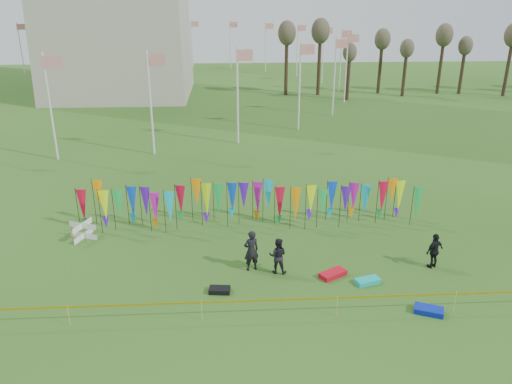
{
  "coord_description": "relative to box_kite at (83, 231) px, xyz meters",
  "views": [
    {
      "loc": [
        -0.98,
        -17.56,
        11.61
      ],
      "look_at": [
        0.45,
        6.0,
        2.4
      ],
      "focal_mm": 35.0,
      "sensor_mm": 36.0,
      "label": 1
    }
  ],
  "objects": [
    {
      "name": "box_kite",
      "position": [
        0.0,
        0.0,
        0.0
      ],
      "size": [
        0.82,
        0.82,
        0.91
      ],
      "rotation": [
        0.0,
        0.0,
        -0.36
      ],
      "color": "#B3160D",
      "rests_on": "ground"
    },
    {
      "name": "kite_bag_red",
      "position": [
        12.07,
        -4.46,
        -0.34
      ],
      "size": [
        1.36,
        1.13,
        0.23
      ],
      "primitive_type": "cube",
      "rotation": [
        0.0,
        0.0,
        0.55
      ],
      "color": "red",
      "rests_on": "ground"
    },
    {
      "name": "banner_row",
      "position": [
        8.73,
        1.23,
        1.02
      ],
      "size": [
        18.64,
        0.64,
        2.35
      ],
      "color": "black",
      "rests_on": "ground"
    },
    {
      "name": "kite_bag_teal",
      "position": [
        13.47,
        -5.12,
        -0.35
      ],
      "size": [
        1.17,
        0.81,
        0.2
      ],
      "primitive_type": "cube",
      "rotation": [
        0.0,
        0.0,
        0.31
      ],
      "color": "#0DBDBD",
      "rests_on": "ground"
    },
    {
      "name": "caution_tape_near",
      "position": [
        8.23,
        -7.42,
        0.33
      ],
      "size": [
        26.0,
        0.02,
        0.9
      ],
      "color": "yellow",
      "rests_on": "ground"
    },
    {
      "name": "person_mid",
      "position": [
        9.64,
        -3.97,
        0.39
      ],
      "size": [
        0.91,
        0.67,
        1.69
      ],
      "primitive_type": "imported",
      "rotation": [
        0.0,
        0.0,
        2.92
      ],
      "color": "black",
      "rests_on": "ground"
    },
    {
      "name": "ground",
      "position": [
        8.45,
        -6.05,
        -0.45
      ],
      "size": [
        160.0,
        160.0,
        0.0
      ],
      "primitive_type": "plane",
      "color": "#284C15",
      "rests_on": "ground"
    },
    {
      "name": "kite_bag_black",
      "position": [
        7.03,
        -5.45,
        -0.35
      ],
      "size": [
        0.93,
        0.6,
        0.2
      ],
      "primitive_type": "cube",
      "rotation": [
        0.0,
        0.0,
        -0.1
      ],
      "color": "black",
      "rests_on": "ground"
    },
    {
      "name": "flagpole_ring",
      "position": [
        -5.55,
        41.95,
        3.55
      ],
      "size": [
        57.4,
        56.16,
        8.0
      ],
      "color": "silver",
      "rests_on": "ground"
    },
    {
      "name": "tree_line",
      "position": [
        40.45,
        37.95,
        5.72
      ],
      "size": [
        53.92,
        1.92,
        7.84
      ],
      "color": "#3A271D",
      "rests_on": "ground"
    },
    {
      "name": "person_left",
      "position": [
        8.47,
        -3.65,
        0.52
      ],
      "size": [
        0.84,
        0.71,
        1.95
      ],
      "primitive_type": "imported",
      "rotation": [
        0.0,
        0.0,
        3.46
      ],
      "color": "black",
      "rests_on": "ground"
    },
    {
      "name": "person_right",
      "position": [
        16.83,
        -3.93,
        0.39
      ],
      "size": [
        1.14,
        0.94,
        1.69
      ],
      "primitive_type": "imported",
      "rotation": [
        0.0,
        0.0,
        3.6
      ],
      "color": "black",
      "rests_on": "ground"
    },
    {
      "name": "kite_bag_blue",
      "position": [
        15.28,
        -7.45,
        -0.34
      ],
      "size": [
        1.24,
        0.97,
        0.23
      ],
      "primitive_type": "cube",
      "rotation": [
        0.0,
        0.0,
        -0.4
      ],
      "color": "#0B21B4",
      "rests_on": "ground"
    }
  ]
}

